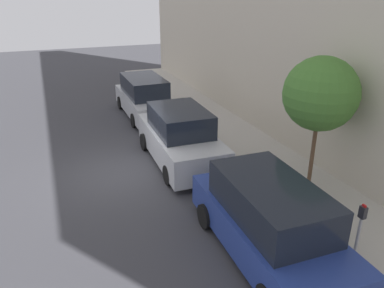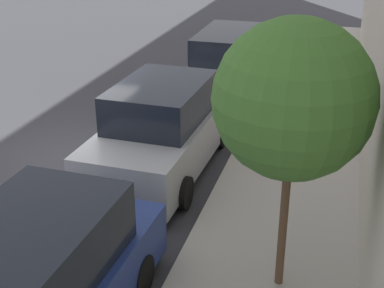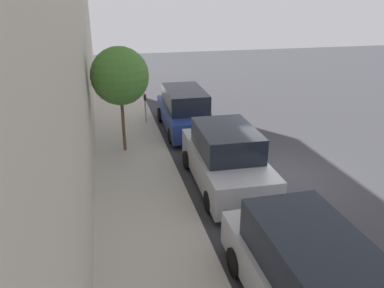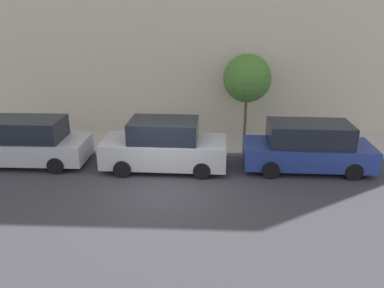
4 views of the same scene
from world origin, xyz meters
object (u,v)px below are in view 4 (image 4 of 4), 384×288
at_px(parking_meter_near, 322,132).
at_px(street_tree, 247,78).
at_px(parked_suv_second, 164,146).
at_px(parked_minivan_nearest, 308,147).
at_px(parked_minivan_third, 26,142).

relative_size(parking_meter_near, street_tree, 0.35).
bearing_deg(parked_suv_second, street_tree, -48.42).
bearing_deg(parked_minivan_nearest, parked_suv_second, 91.40).
xyz_separation_m(parking_meter_near, street_tree, (1.20, 3.19, 2.04)).
relative_size(parked_suv_second, street_tree, 1.22).
height_order(parked_minivan_third, street_tree, street_tree).
height_order(parked_suv_second, street_tree, street_tree).
height_order(parked_minivan_nearest, parked_suv_second, parked_suv_second).
height_order(parked_minivan_nearest, parking_meter_near, parked_minivan_nearest).
bearing_deg(parked_minivan_third, parked_suv_second, -91.90).
bearing_deg(parking_meter_near, parked_minivan_nearest, 148.72).
height_order(parking_meter_near, street_tree, street_tree).
xyz_separation_m(parked_minivan_third, parking_meter_near, (1.62, -12.21, 0.09)).
bearing_deg(parking_meter_near, parked_suv_second, 105.34).
height_order(parked_minivan_third, parking_meter_near, parked_minivan_third).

